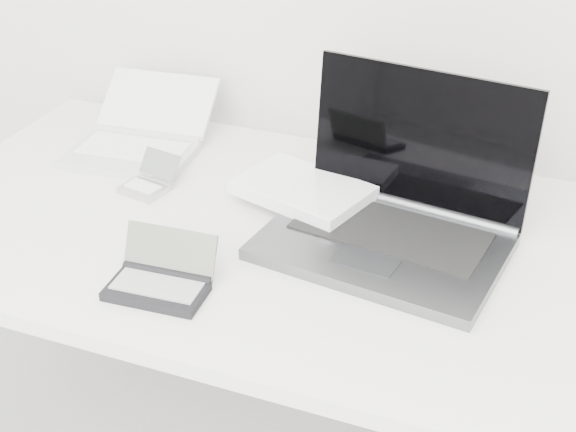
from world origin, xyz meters
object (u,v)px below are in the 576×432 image
(netbook_open_white, at_px, (139,140))
(palmtop_charcoal, at_px, (160,280))
(desk, at_px, (310,257))
(laptop_large, at_px, (374,209))

(netbook_open_white, height_order, palmtop_charcoal, netbook_open_white)
(desk, distance_m, netbook_open_white, 0.53)
(netbook_open_white, bearing_deg, desk, -27.84)
(laptop_large, height_order, palmtop_charcoal, laptop_large)
(desk, bearing_deg, palmtop_charcoal, -125.79)
(desk, height_order, laptop_large, laptop_large)
(laptop_large, distance_m, palmtop_charcoal, 0.42)
(laptop_large, xyz_separation_m, netbook_open_white, (-0.59, 0.14, -0.02))
(netbook_open_white, bearing_deg, laptop_large, -18.78)
(desk, relative_size, palmtop_charcoal, 9.29)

